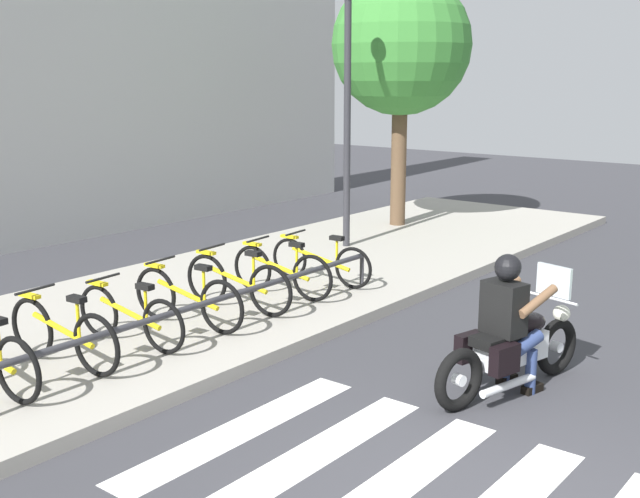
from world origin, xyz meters
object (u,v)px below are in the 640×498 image
motorcycle (512,348)px  bicycle_4 (238,283)px  street_lamp (347,96)px  bicycle_6 (320,261)px  tree_near_rack (401,46)px  bike_rack (220,301)px  bicycle_5 (282,271)px  rider (509,314)px  bicycle_3 (187,298)px  bicycle_2 (130,316)px  bicycle_1 (63,334)px

motorcycle → bicycle_4: bearing=91.2°
motorcycle → street_lamp: size_ratio=0.45×
bicycle_6 → tree_near_rack: size_ratio=0.34×
bike_rack → bicycle_5: bearing=18.1°
motorcycle → rider: (-0.08, 0.02, 0.36)m
rider → tree_near_rack: size_ratio=0.28×
motorcycle → street_lamp: (3.90, 4.95, 2.30)m
bicycle_3 → street_lamp: size_ratio=0.37×
rider → bicycle_2: rider is taller
bicycle_1 → bike_rack: bicycle_1 is taller
street_lamp → bicycle_5: bearing=-158.5°
bicycle_6 → street_lamp: 3.44m
bicycle_3 → tree_near_rack: 7.92m
bike_rack → street_lamp: bearing=20.3°
motorcycle → bicycle_6: 4.06m
bicycle_5 → tree_near_rack: 6.45m
street_lamp → tree_near_rack: 2.47m
rider → tree_near_rack: tree_near_rack is taller
bicycle_3 → street_lamp: street_lamp is taller
motorcycle → tree_near_rack: size_ratio=0.41×
bicycle_1 → bicycle_3: 1.70m
tree_near_rack → bike_rack: bearing=-162.9°
bicycle_5 → street_lamp: size_ratio=0.36×
bicycle_3 → bicycle_6: bicycle_3 is taller
bicycle_2 → bicycle_3: bicycle_3 is taller
bicycle_1 → bicycle_6: 4.24m
bicycle_2 → street_lamp: (5.67, 1.23, 2.26)m
bicycle_4 → street_lamp: bearing=17.2°
rider → bicycle_1: rider is taller
rider → tree_near_rack: 8.68m
bicycle_5 → rider: bearing=-102.9°
motorcycle → tree_near_rack: tree_near_rack is taller
rider → bicycle_5: bearing=77.1°
bicycle_2 → motorcycle: bearing=-64.5°
rider → motorcycle: bearing=-16.5°
bicycle_1 → tree_near_rack: tree_near_rack is taller
rider → bicycle_1: size_ratio=0.86×
bicycle_2 → bike_rack: 1.02m
bicycle_5 → bicycle_6: bicycle_5 is taller
bicycle_6 → motorcycle: bearing=-113.5°
motorcycle → bicycle_2: (-1.77, 3.72, 0.04)m
bicycle_3 → tree_near_rack: (7.09, 1.63, 3.13)m
rider → bicycle_3: size_ratio=0.84×
bicycle_5 → bicycle_3: bearing=-180.0°
rider → bicycle_4: bearing=90.0°
bicycle_1 → bicycle_5: bicycle_1 is taller
street_lamp → rider: bearing=-128.9°
rider → bicycle_2: size_ratio=0.88×
rider → bicycle_5: size_ratio=0.87×
bicycle_1 → bicycle_2: size_ratio=1.02×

